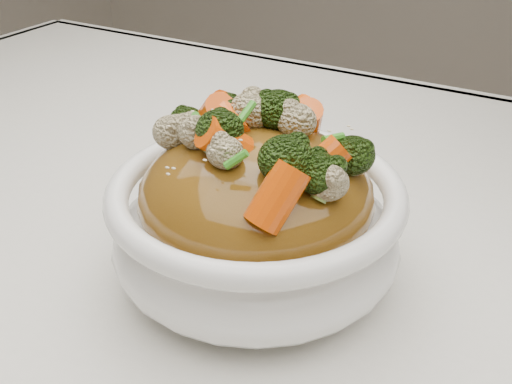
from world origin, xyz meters
The scene contains 8 objects.
tablecloth centered at (0.00, 0.00, 0.73)m, with size 1.20×0.80×0.04m, color silver.
bowl centered at (0.05, -0.04, 0.79)m, with size 0.20×0.20×0.08m, color white, non-canonical shape.
sauce_base centered at (0.05, -0.04, 0.82)m, with size 0.16×0.16×0.09m, color brown.
carrots centered at (0.05, -0.04, 0.87)m, with size 0.16×0.16×0.05m, color #E44E07, non-canonical shape.
broccoli centered at (0.05, -0.04, 0.87)m, with size 0.16×0.16×0.04m, color black, non-canonical shape.
cauliflower centered at (0.05, -0.04, 0.87)m, with size 0.16×0.16×0.03m, color tan, non-canonical shape.
scallions centered at (0.05, -0.04, 0.87)m, with size 0.12×0.12×0.02m, color #369121, non-canonical shape.
sesame_seeds centered at (0.05, -0.04, 0.87)m, with size 0.14×0.14×0.01m, color beige, non-canonical shape.
Camera 1 is at (0.22, -0.34, 1.02)m, focal length 42.00 mm.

